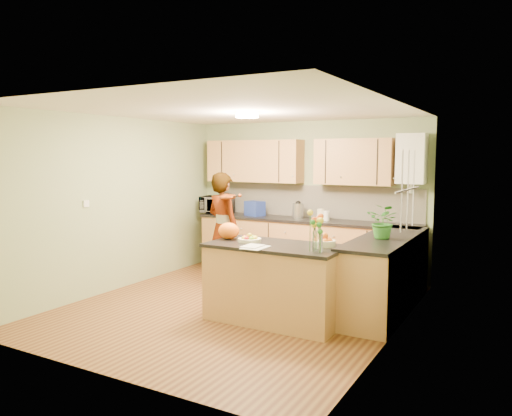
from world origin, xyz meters
The scene contains 28 objects.
floor centered at (0.00, 0.00, 0.00)m, with size 4.50×4.50×0.00m, color #572D19.
ceiling centered at (0.00, 0.00, 2.50)m, with size 4.00×4.50×0.02m, color silver.
wall_back centered at (0.00, 2.25, 1.25)m, with size 4.00×0.02×2.50m, color #93A979.
wall_front centered at (0.00, -2.25, 1.25)m, with size 4.00×0.02×2.50m, color #93A979.
wall_left centered at (-2.00, 0.00, 1.25)m, with size 0.02×4.50×2.50m, color #93A979.
wall_right centered at (2.00, 0.00, 1.25)m, with size 0.02×4.50×2.50m, color #93A979.
back_counter centered at (0.10, 1.95, 0.47)m, with size 3.64×0.62×0.94m.
right_counter centered at (1.70, 0.85, 0.47)m, with size 0.62×2.24×0.94m.
splashback centered at (0.10, 2.23, 1.20)m, with size 3.60×0.02×0.52m, color beige.
upper_cabinets centered at (-0.18, 2.08, 1.85)m, with size 3.20×0.34×0.70m.
boiler centered at (1.70, 2.09, 1.90)m, with size 0.40×0.30×0.86m.
window_right centered at (1.99, 0.60, 1.55)m, with size 0.01×1.30×1.05m.
light_switch centered at (-1.99, -0.60, 1.30)m, with size 0.02×0.09×0.09m, color white.
ceiling_lamp centered at (0.00, 0.30, 2.46)m, with size 0.30×0.30×0.07m.
peninsula_island centered at (0.66, -0.18, 0.46)m, with size 1.59×0.82×0.91m.
fruit_dish centered at (0.31, -0.18, 0.95)m, with size 0.28×0.28×0.10m.
orange_bowl centered at (1.21, -0.03, 0.98)m, with size 0.25×0.25×0.15m.
flower_vase centered at (1.26, -0.36, 1.24)m, with size 0.26×0.26×0.49m.
orange_bag centered at (-0.01, -0.13, 1.02)m, with size 0.27×0.23×0.21m, color orange.
papers centered at (0.56, -0.48, 0.92)m, with size 0.24×0.32×0.01m, color silver.
violinist centered at (-0.78, 0.92, 0.85)m, with size 0.62×0.41×1.70m, color tan.
violin centered at (-0.58, 0.70, 1.36)m, with size 0.66×0.26×0.13m, color #571C05, non-canonical shape.
microwave centered at (-1.57, 1.93, 1.09)m, with size 0.54×0.36×0.30m, color white.
blue_box centered at (-0.82, 1.95, 1.06)m, with size 0.30×0.22×0.24m, color navy.
kettle centered at (-0.04, 1.99, 1.07)m, with size 0.17×0.17×0.33m.
jar_cream centered at (0.37, 1.95, 1.03)m, with size 0.11×0.11×0.17m, color beige.
jar_white centered at (0.47, 1.92, 1.02)m, with size 0.10×0.10×0.15m, color white.
potted_plant centered at (1.70, 0.67, 1.15)m, with size 0.38×0.33×0.42m, color #2C7426.
Camera 1 is at (3.28, -5.29, 1.94)m, focal length 35.00 mm.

